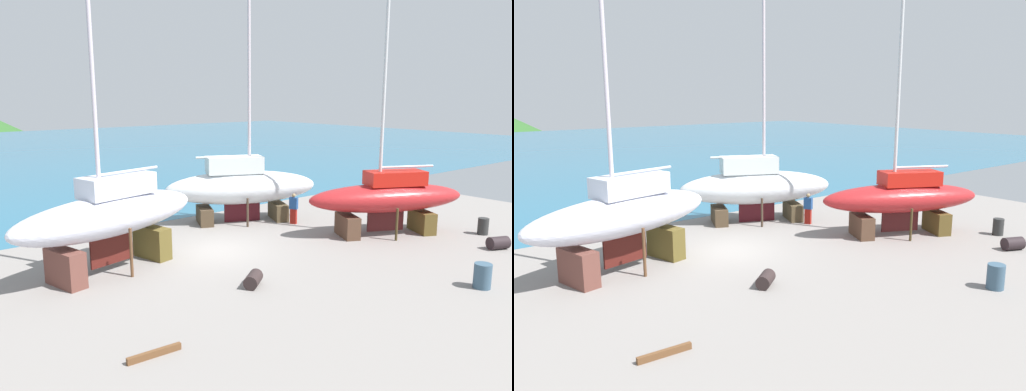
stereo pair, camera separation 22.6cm
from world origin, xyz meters
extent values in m
plane|color=gray|center=(0.00, -4.16, 0.00)|extent=(41.51, 41.51, 0.00)
cube|color=#503526|center=(6.36, -2.22, 0.55)|extent=(1.40, 1.85, 1.09)
cube|color=brown|center=(9.98, -4.04, 0.55)|extent=(1.40, 1.85, 1.09)
cylinder|color=#42351C|center=(7.64, -4.19, 0.79)|extent=(0.12, 0.12, 1.59)
cylinder|color=#4D3324|center=(8.70, -2.07, 0.79)|extent=(0.12, 0.12, 1.59)
ellipsoid|color=#A82023|center=(8.17, -3.13, 1.87)|extent=(8.21, 5.57, 1.41)
cube|color=#451718|center=(8.17, -3.13, 0.67)|extent=(1.77, 0.95, 0.99)
cube|color=red|center=(8.53, -3.31, 2.86)|extent=(3.19, 2.47, 0.71)
cylinder|color=silver|center=(7.81, -2.95, 7.65)|extent=(0.16, 0.16, 10.29)
cylinder|color=silver|center=(9.07, -3.59, 3.40)|extent=(2.59, 1.38, 0.12)
cube|color=brown|center=(-6.72, -0.03, 0.68)|extent=(1.08, 1.85, 1.36)
cube|color=brown|center=(-2.69, 0.92, 0.68)|extent=(1.08, 1.85, 1.36)
cylinder|color=brown|center=(-4.44, -0.71, 0.97)|extent=(0.12, 0.12, 1.94)
cylinder|color=brown|center=(-4.98, 1.60, 0.97)|extent=(0.12, 0.12, 1.94)
ellipsoid|color=silver|center=(-4.71, 0.44, 2.27)|extent=(8.56, 4.00, 1.64)
cube|color=#4A1712|center=(-4.71, 0.44, 0.87)|extent=(1.95, 0.53, 1.15)
cube|color=silver|center=(-4.30, 0.54, 3.42)|extent=(3.20, 1.95, 0.82)
cylinder|color=silver|center=(-5.11, 0.35, 7.80)|extent=(0.17, 0.17, 9.59)
cylinder|color=silver|center=(-3.70, 0.68, 3.91)|extent=(2.85, 0.78, 0.12)
cube|color=#4A3D28|center=(6.11, 2.65, 0.46)|extent=(1.38, 1.94, 0.92)
cube|color=#463625|center=(2.30, 4.36, 0.46)|extent=(1.38, 1.94, 0.92)
cylinder|color=brown|center=(4.71, 4.64, 0.78)|extent=(0.12, 0.12, 1.55)
cylinder|color=#423327|center=(3.69, 2.37, 0.78)|extent=(0.12, 0.12, 1.55)
ellipsoid|color=silver|center=(4.20, 3.50, 1.91)|extent=(8.56, 5.50, 1.81)
cube|color=#481219|center=(4.20, 3.50, 0.38)|extent=(1.86, 0.90, 1.27)
cube|color=silver|center=(3.82, 3.68, 3.18)|extent=(3.31, 2.48, 0.90)
cylinder|color=#C4B7C2|center=(4.58, 3.33, 8.95)|extent=(0.17, 0.17, 12.45)
cylinder|color=silver|center=(3.25, 3.93, 3.63)|extent=(2.72, 1.31, 0.12)
cube|color=maroon|center=(6.03, 1.31, 0.42)|extent=(0.32, 0.39, 0.83)
cube|color=#234A88|center=(6.03, 1.31, 1.15)|extent=(0.40, 0.50, 0.63)
sphere|color=#8A7451|center=(6.03, 1.31, 1.57)|extent=(0.22, 0.22, 0.22)
cylinder|color=#395368|center=(4.93, -9.84, 0.46)|extent=(0.87, 0.87, 0.92)
cylinder|color=#2A2023|center=(10.08, -7.95, 0.29)|extent=(1.07, 0.90, 0.58)
cylinder|color=#2A2B2B|center=(11.95, -6.28, 0.42)|extent=(0.65, 0.65, 0.84)
cylinder|color=#2D2222|center=(-1.43, -4.45, 0.26)|extent=(1.07, 0.99, 0.53)
cube|color=brown|center=(-6.70, -6.74, 0.09)|extent=(1.56, 0.23, 0.19)
camera|label=1|loc=(-12.53, -18.19, 6.95)|focal=35.67mm
camera|label=2|loc=(-12.35, -18.33, 6.95)|focal=35.67mm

